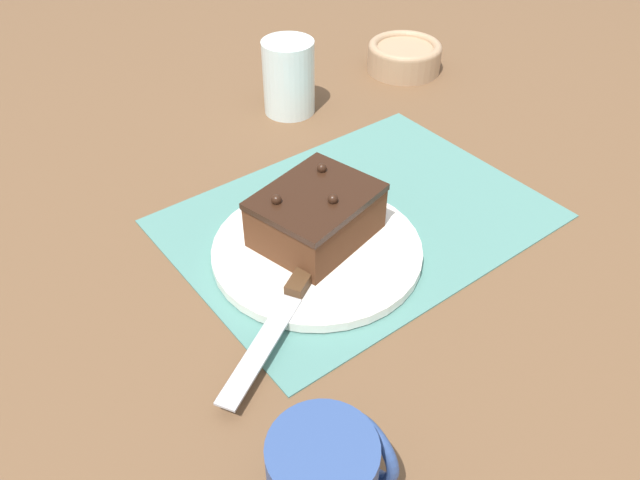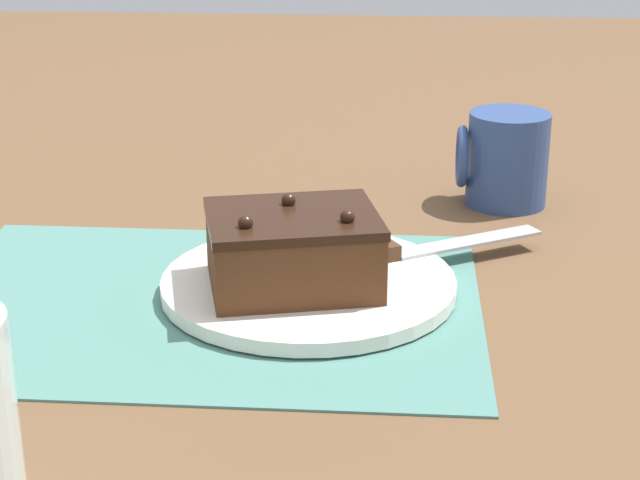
# 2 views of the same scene
# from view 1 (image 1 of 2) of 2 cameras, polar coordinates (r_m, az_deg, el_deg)

# --- Properties ---
(ground_plane) EXTENTS (3.00, 3.00, 0.00)m
(ground_plane) POSITION_cam_1_polar(r_m,az_deg,el_deg) (0.80, 3.49, 1.91)
(ground_plane) COLOR brown
(placemat_woven) EXTENTS (0.46, 0.34, 0.00)m
(placemat_woven) POSITION_cam_1_polar(r_m,az_deg,el_deg) (0.80, 3.50, 2.02)
(placemat_woven) COLOR slate
(placemat_woven) RESTS_ON ground_plane
(cake_plate) EXTENTS (0.25, 0.25, 0.01)m
(cake_plate) POSITION_cam_1_polar(r_m,az_deg,el_deg) (0.74, -0.27, -0.95)
(cake_plate) COLOR white
(cake_plate) RESTS_ON placemat_woven
(chocolate_cake) EXTENTS (0.16, 0.14, 0.07)m
(chocolate_cake) POSITION_cam_1_polar(r_m,az_deg,el_deg) (0.73, -0.36, 2.30)
(chocolate_cake) COLOR #512D19
(chocolate_cake) RESTS_ON cake_plate
(serving_knife) EXTENTS (0.20, 0.13, 0.01)m
(serving_knife) POSITION_cam_1_polar(r_m,az_deg,el_deg) (0.67, -2.61, -5.18)
(serving_knife) COLOR #472D19
(serving_knife) RESTS_ON cake_plate
(drinking_glass) EXTENTS (0.08, 0.08, 0.12)m
(drinking_glass) POSITION_cam_1_polar(r_m,az_deg,el_deg) (1.02, -2.88, 14.64)
(drinking_glass) COLOR silver
(drinking_glass) RESTS_ON ground_plane
(small_bowl) EXTENTS (0.13, 0.13, 0.05)m
(small_bowl) POSITION_cam_1_polar(r_m,az_deg,el_deg) (1.18, 7.72, 16.36)
(small_bowl) COLOR tan
(small_bowl) RESTS_ON ground_plane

